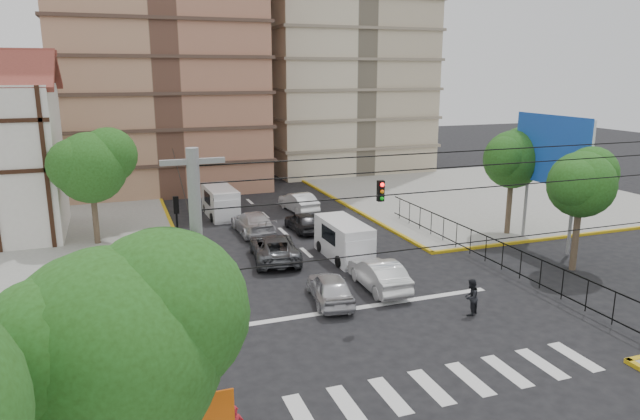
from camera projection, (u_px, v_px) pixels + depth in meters
name	position (u px, v px, depth m)	size (l,w,h in m)	color
ground	(377.00, 317.00, 25.70)	(160.00, 160.00, 0.00)	black
sidewalk_ne	(483.00, 195.00, 50.61)	(26.00, 26.00, 0.15)	gray
crosswalk_stripes	(451.00, 383.00, 20.23)	(12.00, 2.40, 0.01)	silver
stop_line	(366.00, 307.00, 26.80)	(13.00, 0.40, 0.01)	silver
park_fence	(485.00, 264.00, 32.81)	(0.10, 22.50, 1.66)	black
billboard	(552.00, 152.00, 34.58)	(0.36, 6.20, 8.10)	slate
tree_sw_near	(115.00, 346.00, 11.71)	(5.63, 4.60, 7.57)	#473828
tree_park_a	(583.00, 181.00, 30.72)	(4.41, 3.60, 6.83)	#473828
tree_park_c	(514.00, 157.00, 37.37)	(4.65, 3.80, 7.25)	#473828
tree_tudor	(92.00, 164.00, 35.13)	(5.39, 4.40, 7.43)	#473828
traffic_light_nw	(177.00, 223.00, 29.49)	(0.28, 0.22, 4.40)	black
traffic_light_hanging	(403.00, 198.00, 22.45)	(18.00, 9.12, 0.92)	black
utility_pole_sw	(202.00, 334.00, 13.37)	(1.40, 0.28, 9.00)	slate
van_right_lane	(345.00, 241.00, 33.41)	(2.08, 4.95, 2.22)	silver
van_left_lane	(221.00, 203.00, 43.10)	(2.13, 5.03, 2.24)	silver
car_silver_front_left	(330.00, 288.00, 27.19)	(1.72, 4.26, 1.45)	silver
car_white_front_right	(379.00, 274.00, 28.86)	(1.63, 4.68, 1.54)	white
car_grey_mid_left	(274.00, 248.00, 33.28)	(2.52, 5.47, 1.52)	#4E5155
car_silver_rear_left	(253.00, 223.00, 38.71)	(2.16, 5.32, 1.54)	silver
car_darkgrey_mid_right	(303.00, 222.00, 39.33)	(1.61, 4.00, 1.36)	#28282B
car_white_rear_right	(298.00, 202.00, 44.92)	(1.63, 4.66, 1.54)	white
pedestrian_crosswalk	(471.00, 297.00, 25.73)	(0.83, 0.64, 1.70)	black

